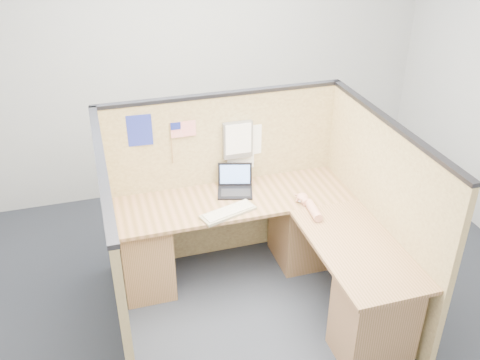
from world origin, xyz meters
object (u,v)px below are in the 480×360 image
object	(u,v)px
l_desk	(269,256)
mouse	(302,199)
keyboard	(228,212)
laptop	(233,185)

from	to	relation	value
l_desk	mouse	xyz separation A→B (m)	(0.34, 0.19, 0.36)
l_desk	keyboard	xyz separation A→B (m)	(-0.28, 0.19, 0.35)
laptop	l_desk	bearing A→B (deg)	-58.30
mouse	keyboard	bearing A→B (deg)	180.00
l_desk	keyboard	world-z (taller)	keyboard
laptop	mouse	distance (m)	0.59
keyboard	mouse	size ratio (longest dim) A/B	4.54
laptop	mouse	world-z (taller)	laptop
l_desk	mouse	world-z (taller)	mouse
laptop	mouse	xyz separation A→B (m)	(0.49, -0.33, -0.03)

